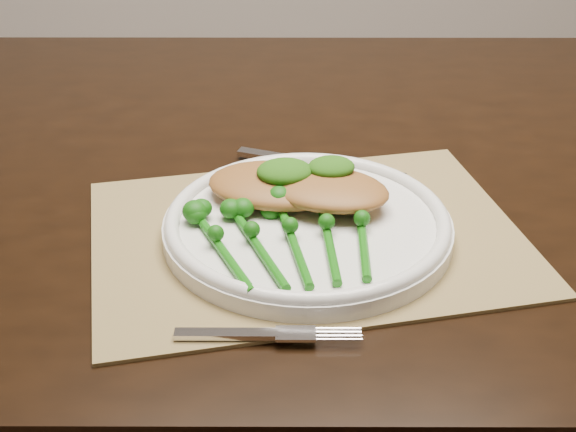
{
  "coord_description": "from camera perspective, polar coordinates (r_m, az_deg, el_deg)",
  "views": [
    {
      "loc": [
        -0.09,
        -0.89,
        1.17
      ],
      "look_at": [
        -0.02,
        -0.22,
        0.78
      ],
      "focal_mm": 50.0,
      "sensor_mm": 36.0,
      "label": 1
    }
  ],
  "objects": [
    {
      "name": "chicken_fillet_left",
      "position": [
        0.82,
        -0.87,
        2.21
      ],
      "size": [
        0.16,
        0.14,
        0.03
      ],
      "primitive_type": "ellipsoid",
      "rotation": [
        0.0,
        0.0,
        -0.31
      ],
      "color": "#95602B",
      "rests_on": "dinner_plate"
    },
    {
      "name": "pesto_dollop_left",
      "position": [
        0.82,
        -0.24,
        3.18
      ],
      "size": [
        0.06,
        0.05,
        0.02
      ],
      "primitive_type": "ellipsoid",
      "color": "#174509",
      "rests_on": "chicken_fillet_left"
    },
    {
      "name": "dining_table",
      "position": [
        1.18,
        4.42,
        -12.04
      ],
      "size": [
        1.69,
        1.07,
        0.75
      ],
      "rotation": [
        0.0,
        0.0,
        -0.11
      ],
      "color": "black",
      "rests_on": "ground"
    },
    {
      "name": "dinner_plate",
      "position": [
        0.79,
        1.4,
        -0.57
      ],
      "size": [
        0.29,
        0.29,
        0.03
      ],
      "color": "white",
      "rests_on": "placemat"
    },
    {
      "name": "broccolini_bundle",
      "position": [
        0.74,
        0.45,
        -2.08
      ],
      "size": [
        0.17,
        0.19,
        0.04
      ],
      "rotation": [
        0.0,
        0.0,
        0.09
      ],
      "color": "#115B0C",
      "rests_on": "dinner_plate"
    },
    {
      "name": "pesto_dollop_right",
      "position": [
        0.82,
        3.1,
        3.5
      ],
      "size": [
        0.05,
        0.04,
        0.02
      ],
      "primitive_type": "ellipsoid",
      "color": "#174509",
      "rests_on": "chicken_fillet_right"
    },
    {
      "name": "placemat",
      "position": [
        0.8,
        1.37,
        -1.4
      ],
      "size": [
        0.45,
        0.35,
        0.0
      ],
      "primitive_type": "cube",
      "rotation": [
        0.0,
        0.0,
        0.1
      ],
      "color": "olive",
      "rests_on": "dining_table"
    },
    {
      "name": "chicken_fillet_right",
      "position": [
        0.81,
        2.77,
        1.94
      ],
      "size": [
        0.15,
        0.13,
        0.03
      ],
      "primitive_type": "ellipsoid",
      "rotation": [
        0.0,
        0.0,
        -0.44
      ],
      "color": "#95602B",
      "rests_on": "dinner_plate"
    },
    {
      "name": "knife",
      "position": [
        0.93,
        1.1,
        3.89
      ],
      "size": [
        0.19,
        0.1,
        0.01
      ],
      "rotation": [
        0.0,
        0.0,
        -0.46
      ],
      "color": "silver",
      "rests_on": "placemat"
    },
    {
      "name": "fork",
      "position": [
        0.66,
        -0.54,
        -8.41
      ],
      "size": [
        0.16,
        0.03,
        0.0
      ],
      "rotation": [
        0.0,
        0.0,
        -0.11
      ],
      "color": "silver",
      "rests_on": "placemat"
    }
  ]
}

